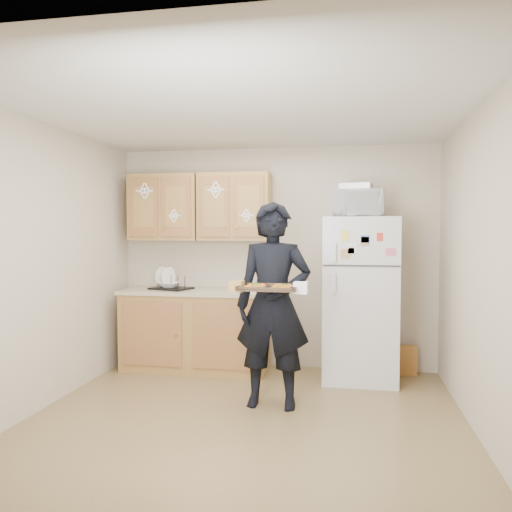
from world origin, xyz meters
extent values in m
plane|color=brown|center=(0.00, 0.00, 0.00)|extent=(3.60, 3.60, 0.00)
plane|color=silver|center=(0.00, 0.00, 2.50)|extent=(3.60, 3.60, 0.00)
cube|color=#BFB19B|center=(0.00, 1.80, 1.25)|extent=(3.60, 0.04, 2.50)
cube|color=#BFB19B|center=(0.00, -1.80, 1.25)|extent=(3.60, 0.04, 2.50)
cube|color=#BFB19B|center=(-1.80, 0.00, 1.25)|extent=(0.04, 3.60, 2.50)
cube|color=#BFB19B|center=(1.80, 0.00, 1.25)|extent=(0.04, 3.60, 2.50)
cube|color=silver|center=(0.95, 1.43, 0.85)|extent=(0.75, 0.70, 1.70)
cube|color=#9C6236|center=(-0.85, 1.48, 0.43)|extent=(1.60, 0.60, 0.86)
cube|color=#C2B995|center=(-0.85, 1.48, 0.88)|extent=(1.64, 0.64, 0.04)
cube|color=#9C6236|center=(-1.25, 1.61, 1.83)|extent=(0.80, 0.33, 0.75)
cube|color=#9C6236|center=(-0.43, 1.61, 1.83)|extent=(0.80, 0.33, 0.75)
cube|color=#BE8F43|center=(1.47, 1.67, 0.16)|extent=(0.20, 0.07, 0.32)
imported|color=black|center=(0.18, 0.47, 0.91)|extent=(0.66, 0.44, 1.81)
cube|color=black|center=(0.18, 0.17, 1.09)|extent=(0.48, 0.35, 0.04)
cylinder|color=orange|center=(0.07, 0.09, 1.11)|extent=(0.16, 0.16, 0.02)
cylinder|color=orange|center=(0.29, 0.09, 1.11)|extent=(0.16, 0.16, 0.02)
cylinder|color=orange|center=(0.07, 0.25, 1.11)|extent=(0.16, 0.16, 0.02)
cylinder|color=orange|center=(0.29, 0.24, 1.11)|extent=(0.16, 0.16, 0.02)
imported|color=silver|center=(0.92, 1.38, 1.84)|extent=(0.51, 0.34, 0.28)
cube|color=#ABACB2|center=(0.90, 1.41, 2.01)|extent=(0.35, 0.28, 0.07)
cube|color=black|center=(-1.14, 1.48, 0.98)|extent=(0.50, 0.43, 0.17)
imported|color=white|center=(-1.16, 1.48, 0.95)|extent=(0.25, 0.25, 0.06)
imported|color=silver|center=(-0.20, 1.42, 0.99)|extent=(0.10, 0.10, 0.17)
camera|label=1|loc=(0.82, -3.86, 1.56)|focal=35.00mm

